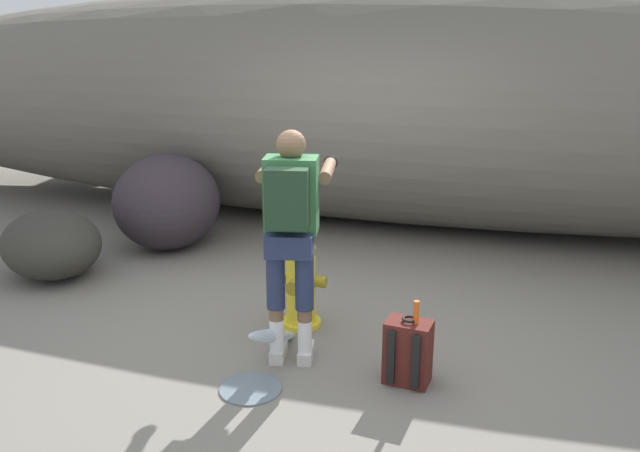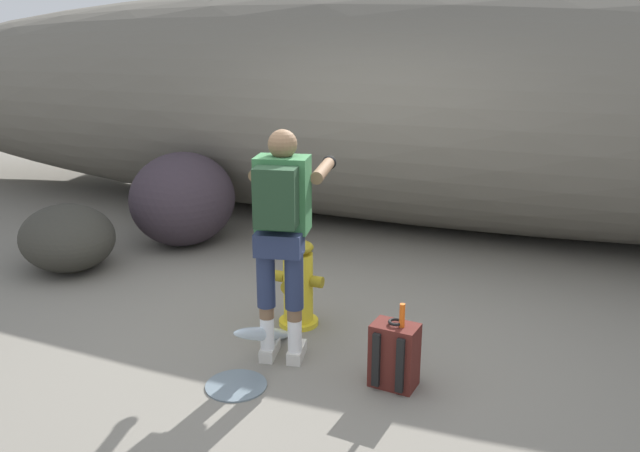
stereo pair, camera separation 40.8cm
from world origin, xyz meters
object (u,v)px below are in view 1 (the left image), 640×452
at_px(survey_stake, 415,343).
at_px(spare_backpack, 408,352).
at_px(boulder_large, 51,244).
at_px(fire_hydrant, 301,285).
at_px(utility_worker, 291,218).
at_px(boulder_mid, 167,202).

bearing_deg(survey_stake, spare_backpack, 155.25).
distance_m(spare_backpack, boulder_large, 3.72).
relative_size(fire_hydrant, boulder_large, 0.68).
height_order(fire_hydrant, utility_worker, utility_worker).
relative_size(utility_worker, survey_stake, 2.73).
distance_m(utility_worker, survey_stake, 1.18).
distance_m(boulder_large, boulder_mid, 1.27).
relative_size(boulder_large, survey_stake, 1.85).
bearing_deg(survey_stake, boulder_mid, 145.82).
relative_size(fire_hydrant, spare_backpack, 1.60).
relative_size(fire_hydrant, survey_stake, 1.26).
height_order(utility_worker, boulder_large, utility_worker).
distance_m(utility_worker, spare_backpack, 1.20).
distance_m(utility_worker, boulder_mid, 2.89).
bearing_deg(boulder_large, survey_stake, -14.71).
xyz_separation_m(spare_backpack, boulder_mid, (-2.97, 2.03, 0.29)).
bearing_deg(survey_stake, fire_hydrant, 148.17).
bearing_deg(utility_worker, fire_hydrant, 0.10).
bearing_deg(survey_stake, boulder_large, 165.29).
height_order(spare_backpack, boulder_large, boulder_large).
height_order(spare_backpack, survey_stake, survey_stake).
bearing_deg(boulder_mid, boulder_large, -120.01).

